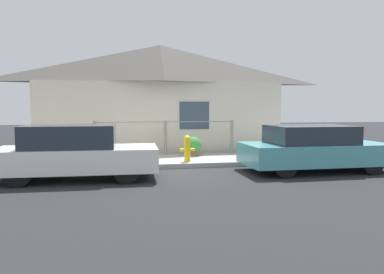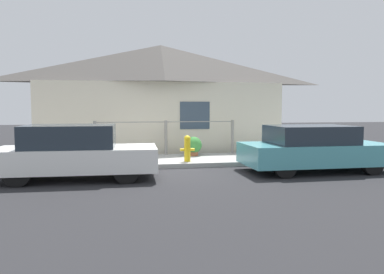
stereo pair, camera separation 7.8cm
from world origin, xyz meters
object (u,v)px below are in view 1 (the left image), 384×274
object	(u,v)px
car_left	(75,153)
fire_hydrant	(187,148)
potted_plant_near_hydrant	(193,146)
car_right	(313,148)

from	to	relation	value
car_left	fire_hydrant	distance (m)	3.49
car_left	fire_hydrant	xyz separation A→B (m)	(3.10, 1.60, -0.12)
fire_hydrant	potted_plant_near_hydrant	bearing A→B (deg)	71.43
car_right	potted_plant_near_hydrant	world-z (taller)	car_right
car_right	potted_plant_near_hydrant	bearing A→B (deg)	134.19
fire_hydrant	potted_plant_near_hydrant	distance (m)	1.37
car_right	fire_hydrant	distance (m)	3.67
car_right	fire_hydrant	size ratio (longest dim) A/B	5.03
fire_hydrant	potted_plant_near_hydrant	xyz separation A→B (m)	(0.44, 1.30, -0.07)
car_left	fire_hydrant	bearing A→B (deg)	28.95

